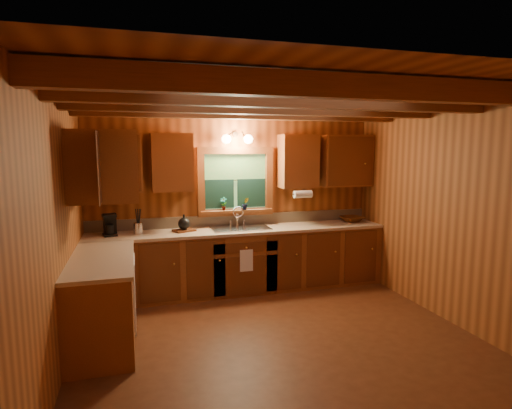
{
  "coord_description": "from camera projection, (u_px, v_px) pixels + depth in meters",
  "views": [
    {
      "loc": [
        -1.42,
        -4.09,
        2.04
      ],
      "look_at": [
        0.0,
        0.8,
        1.35
      ],
      "focal_mm": 29.46,
      "sensor_mm": 36.0,
      "label": 1
    }
  ],
  "objects": [
    {
      "name": "wall_sconce",
      "position": [
        237.0,
        139.0,
        5.93
      ],
      "size": [
        0.45,
        0.21,
        0.17
      ],
      "color": "black",
      "rests_on": "room"
    },
    {
      "name": "cutting_board",
      "position": [
        184.0,
        230.0,
        5.76
      ],
      "size": [
        0.33,
        0.29,
        0.02
      ],
      "primitive_type": "cube",
      "rotation": [
        0.0,
        0.0,
        0.39
      ],
      "color": "#582A13",
      "rests_on": "countertop"
    },
    {
      "name": "countertop",
      "position": [
        211.0,
        236.0,
        5.53
      ],
      "size": [
        4.2,
        2.24,
        0.04
      ],
      "color": "tan",
      "rests_on": "base_cabinets"
    },
    {
      "name": "coffee_maker",
      "position": [
        110.0,
        225.0,
        5.49
      ],
      "size": [
        0.16,
        0.21,
        0.29
      ],
      "rotation": [
        0.0,
        0.0,
        0.23
      ],
      "color": "black",
      "rests_on": "countertop"
    },
    {
      "name": "window_sill",
      "position": [
        237.0,
        211.0,
        6.14
      ],
      "size": [
        1.06,
        0.14,
        0.04
      ],
      "primitive_type": "cube",
      "color": "brown",
      "rests_on": "room"
    },
    {
      "name": "sink",
      "position": [
        240.0,
        232.0,
        5.97
      ],
      "size": [
        0.82,
        0.48,
        0.43
      ],
      "color": "silver",
      "rests_on": "countertop"
    },
    {
      "name": "upper_cabinets",
      "position": [
        202.0,
        163.0,
        5.51
      ],
      "size": [
        4.19,
        1.77,
        0.78
      ],
      "color": "brown",
      "rests_on": "room"
    },
    {
      "name": "potted_plant_right",
      "position": [
        245.0,
        204.0,
        6.12
      ],
      "size": [
        0.1,
        0.08,
        0.18
      ],
      "primitive_type": "imported",
      "rotation": [
        0.0,
        0.0,
        0.0
      ],
      "color": "#582A13",
      "rests_on": "window_sill"
    },
    {
      "name": "utensil_crock",
      "position": [
        138.0,
        228.0,
        5.59
      ],
      "size": [
        0.12,
        0.12,
        0.34
      ],
      "rotation": [
        0.0,
        0.0,
        -0.22
      ],
      "color": "silver",
      "rests_on": "countertop"
    },
    {
      "name": "paper_towel_roll",
      "position": [
        303.0,
        194.0,
        6.08
      ],
      "size": [
        0.27,
        0.11,
        0.11
      ],
      "primitive_type": "cylinder",
      "rotation": [
        0.0,
        1.57,
        0.0
      ],
      "color": "white",
      "rests_on": "upper_cabinets"
    },
    {
      "name": "backsplash",
      "position": [
        236.0,
        220.0,
        6.22
      ],
      "size": [
        4.2,
        0.02,
        0.16
      ],
      "primitive_type": "cube",
      "color": "tan",
      "rests_on": "room"
    },
    {
      "name": "dish_towel",
      "position": [
        246.0,
        261.0,
        5.69
      ],
      "size": [
        0.18,
        0.01,
        0.3
      ],
      "primitive_type": "cube",
      "color": "white",
      "rests_on": "base_cabinets"
    },
    {
      "name": "ceiling_beams",
      "position": [
        278.0,
        103.0,
        4.22
      ],
      "size": [
        4.2,
        2.54,
        0.18
      ],
      "color": "brown",
      "rests_on": "room"
    },
    {
      "name": "dishwasher_panel",
      "position": [
        134.0,
        291.0,
        4.74
      ],
      "size": [
        0.02,
        0.6,
        0.8
      ],
      "primitive_type": "cube",
      "color": "white",
      "rests_on": "base_cabinets"
    },
    {
      "name": "window",
      "position": [
        236.0,
        183.0,
        6.13
      ],
      "size": [
        1.12,
        0.08,
        1.0
      ],
      "color": "brown",
      "rests_on": "room"
    },
    {
      "name": "wicker_basket",
      "position": [
        352.0,
        219.0,
        6.49
      ],
      "size": [
        0.38,
        0.38,
        0.08
      ],
      "primitive_type": "imported",
      "rotation": [
        0.0,
        0.0,
        0.13
      ],
      "color": "#48230C",
      "rests_on": "countertop"
    },
    {
      "name": "base_cabinets",
      "position": [
        210.0,
        270.0,
        5.58
      ],
      "size": [
        4.2,
        2.22,
        0.86
      ],
      "color": "brown",
      "rests_on": "ground"
    },
    {
      "name": "room",
      "position": [
        277.0,
        219.0,
        4.38
      ],
      "size": [
        4.2,
        4.2,
        4.2
      ],
      "color": "#532914",
      "rests_on": "ground"
    },
    {
      "name": "teakettle",
      "position": [
        184.0,
        224.0,
        5.75
      ],
      "size": [
        0.17,
        0.17,
        0.21
      ],
      "rotation": [
        0.0,
        0.0,
        -0.05
      ],
      "color": "black",
      "rests_on": "cutting_board"
    },
    {
      "name": "potted_plant_left",
      "position": [
        223.0,
        204.0,
        6.06
      ],
      "size": [
        0.12,
        0.11,
        0.2
      ],
      "primitive_type": "imported",
      "rotation": [
        0.0,
        0.0,
        -0.42
      ],
      "color": "#582A13",
      "rests_on": "window_sill"
    }
  ]
}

